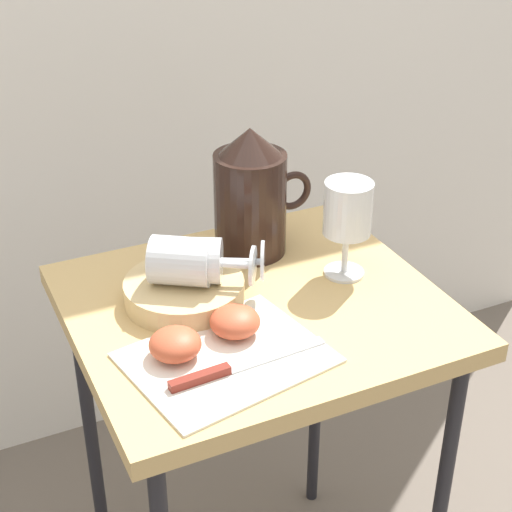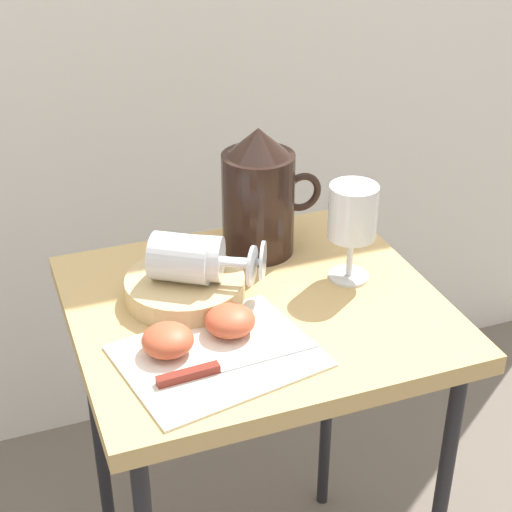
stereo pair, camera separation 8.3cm
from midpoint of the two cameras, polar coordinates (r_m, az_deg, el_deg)
table at (r=1.26m, az=-1.89°, el=-6.05°), size 0.55×0.49×0.70m
linen_napkin at (r=1.10m, az=-4.25°, el=-7.20°), size 0.29×0.24×0.00m
basket_tray at (r=1.22m, az=-7.01°, el=-2.50°), size 0.18×0.18×0.03m
pitcher at (r=1.31m, az=-2.17°, el=3.76°), size 0.17×0.12×0.22m
wine_glass_upright at (r=1.24m, az=4.57°, el=2.97°), size 0.07×0.07×0.16m
wine_glass_tipped_near at (r=1.19m, az=-6.09°, el=-0.35°), size 0.16×0.12×0.07m
wine_glass_tipped_far at (r=1.19m, az=-7.06°, el=-0.41°), size 0.16×0.14×0.07m
apple_half_left at (r=1.10m, az=-7.87°, el=-6.22°), size 0.07×0.07×0.04m
apple_half_right at (r=1.13m, az=-3.58°, el=-4.67°), size 0.07×0.07×0.04m
knife at (r=1.07m, az=-4.36°, el=-8.05°), size 0.23×0.03×0.01m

